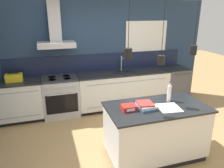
% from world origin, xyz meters
% --- Properties ---
extents(ground_plane, '(16.00, 16.00, 0.00)m').
position_xyz_m(ground_plane, '(0.00, 0.00, 0.00)').
color(ground_plane, tan).
rests_on(ground_plane, ground).
extents(wall_back, '(5.60, 2.50, 2.60)m').
position_xyz_m(wall_back, '(-0.06, 2.00, 1.36)').
color(wall_back, navy).
rests_on(wall_back, ground_plane).
extents(counter_run_left, '(0.97, 0.64, 0.91)m').
position_xyz_m(counter_run_left, '(-1.88, 1.69, 0.46)').
color(counter_run_left, black).
rests_on(counter_run_left, ground_plane).
extents(counter_run_sink, '(2.29, 0.64, 1.27)m').
position_xyz_m(counter_run_sink, '(0.54, 1.69, 0.46)').
color(counter_run_sink, black).
rests_on(counter_run_sink, ground_plane).
extents(oven_range, '(0.80, 0.66, 0.91)m').
position_xyz_m(oven_range, '(-1.00, 1.69, 0.46)').
color(oven_range, '#B5B5BA').
rests_on(oven_range, ground_plane).
extents(dishwasher, '(0.62, 0.65, 0.91)m').
position_xyz_m(dishwasher, '(1.99, 1.69, 0.46)').
color(dishwasher, '#4C4C51').
rests_on(dishwasher, ground_plane).
extents(kitchen_island, '(1.61, 0.88, 0.91)m').
position_xyz_m(kitchen_island, '(0.36, -0.34, 0.46)').
color(kitchen_island, black).
rests_on(kitchen_island, ground_plane).
extents(bottle_on_island, '(0.07, 0.07, 0.34)m').
position_xyz_m(bottle_on_island, '(0.64, -0.22, 1.05)').
color(bottle_on_island, silver).
rests_on(bottle_on_island, kitchen_island).
extents(book_stack, '(0.27, 0.33, 0.09)m').
position_xyz_m(book_stack, '(0.15, -0.35, 0.95)').
color(book_stack, '#335684').
rests_on(book_stack, kitchen_island).
extents(red_supply_box, '(0.21, 0.18, 0.08)m').
position_xyz_m(red_supply_box, '(-0.12, -0.34, 0.95)').
color(red_supply_box, red).
rests_on(red_supply_box, kitchen_island).
extents(paper_pile, '(0.37, 0.39, 0.01)m').
position_xyz_m(paper_pile, '(0.51, -0.45, 0.91)').
color(paper_pile, silver).
rests_on(paper_pile, kitchen_island).
extents(yellow_toolbox, '(0.34, 0.18, 0.19)m').
position_xyz_m(yellow_toolbox, '(-1.94, 1.69, 0.99)').
color(yellow_toolbox, gold).
rests_on(yellow_toolbox, counter_run_left).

